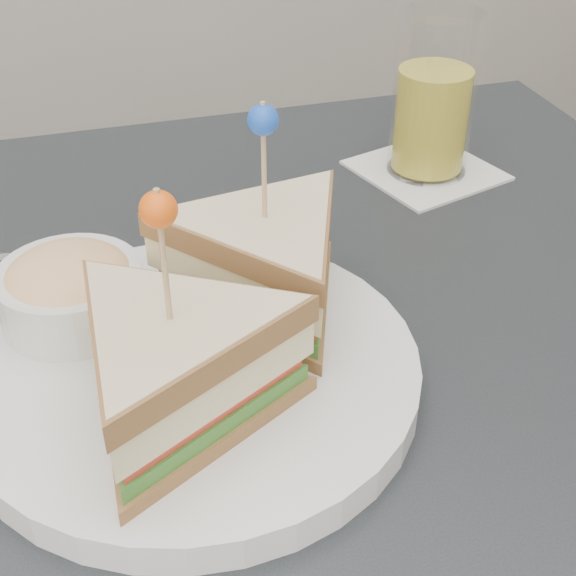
# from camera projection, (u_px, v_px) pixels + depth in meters

# --- Properties ---
(table) EXTENTS (0.80, 0.80, 0.75)m
(table) POSITION_uv_depth(u_px,v_px,m) (278.00, 446.00, 0.56)
(table) COLOR black
(table) RESTS_ON ground
(plate_meal) EXTENTS (0.31, 0.29, 0.16)m
(plate_meal) POSITION_uv_depth(u_px,v_px,m) (202.00, 322.00, 0.47)
(plate_meal) COLOR silver
(plate_meal) RESTS_ON table
(drink_set) EXTENTS (0.14, 0.14, 0.14)m
(drink_set) POSITION_uv_depth(u_px,v_px,m) (433.00, 105.00, 0.69)
(drink_set) COLOR silver
(drink_set) RESTS_ON table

